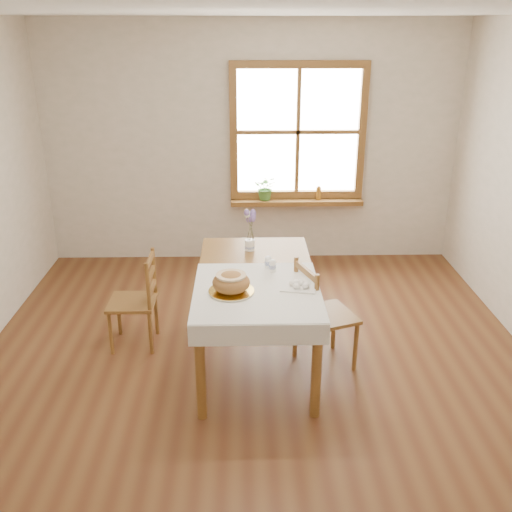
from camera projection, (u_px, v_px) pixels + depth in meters
The scene contains 18 objects.
ground at pixel (257, 379), 4.37m from camera, with size 5.00×5.00×0.00m, color brown.
room_walls at pixel (257, 159), 3.72m from camera, with size 4.60×5.10×2.65m.
window at pixel (298, 132), 6.12m from camera, with size 1.46×0.08×1.46m.
window_sill at pixel (296, 202), 6.34m from camera, with size 1.46×0.20×0.05m.
dining_table at pixel (256, 284), 4.40m from camera, with size 0.90×1.60×0.75m.
table_linen at pixel (257, 291), 4.08m from camera, with size 0.91×0.99×0.01m, color white.
chair_left at pixel (132, 301), 4.71m from camera, with size 0.38×0.40×0.81m, color brown, non-canonical shape.
chair_right at pixel (326, 314), 4.42m from camera, with size 0.41×0.43×0.88m, color brown, non-canonical shape.
bread_plate at pixel (231, 291), 4.04m from camera, with size 0.31×0.31×0.02m, color white.
bread_loaf at pixel (231, 281), 4.01m from camera, with size 0.27×0.27×0.15m, color brown.
egg_napkin at pixel (299, 286), 4.12m from camera, with size 0.25×0.21×0.01m, color white.
eggs at pixel (299, 283), 4.11m from camera, with size 0.19×0.17×0.04m, color white, non-canonical shape.
salt_shaker at pixel (272, 266), 4.36m from camera, with size 0.05×0.05×0.10m, color white.
pepper_shaker at pixel (268, 262), 4.43m from camera, with size 0.05×0.05×0.10m, color white.
flower_vase at pixel (250, 246), 4.79m from camera, with size 0.08×0.08×0.09m, color white.
lavender_bouquet at pixel (250, 225), 4.72m from camera, with size 0.15×0.15×0.28m, color #705698, non-canonical shape.
potted_plant at pixel (266, 191), 6.28m from camera, with size 0.24×0.27×0.21m, color #437B31.
amber_bottle at pixel (319, 193), 6.31m from camera, with size 0.05×0.05×0.16m, color #AD6F1F.
Camera 1 is at (-0.09, -3.68, 2.53)m, focal length 40.00 mm.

